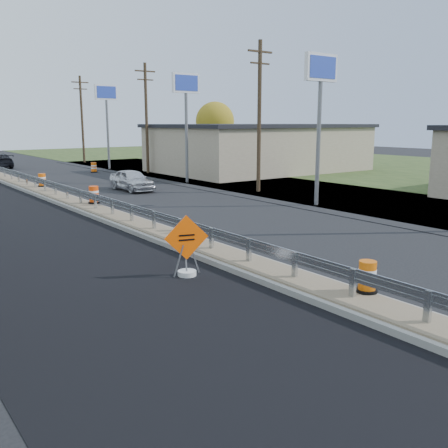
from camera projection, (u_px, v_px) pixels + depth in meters
ground at (181, 243)px, 18.59m from camera, size 140.00×140.00×0.00m
grass_verge_far at (410, 173)px, 44.00m from camera, size 40.00×120.00×0.03m
median at (96, 211)px, 24.86m from camera, size 1.60×55.00×0.23m
guardrail at (87, 196)px, 25.52m from camera, size 0.10×46.15×0.72m
retail_building_near at (259, 147)px, 46.16m from camera, size 18.50×12.50×4.27m
pylon_sign_south at (321, 82)px, 25.80m from camera, size 2.20×0.30×7.90m
pylon_sign_mid at (186, 93)px, 36.01m from camera, size 2.20×0.30×7.90m
pylon_sign_north at (106, 100)px, 47.01m from camera, size 2.20×0.30×7.90m
utility_pole_smid at (259, 114)px, 31.41m from camera, size 1.90×0.26×9.40m
utility_pole_nmid at (146, 116)px, 43.19m from camera, size 1.90×0.26×9.40m
utility_pole_north at (82, 118)px, 54.98m from camera, size 1.90×0.26×9.40m
tree_far_yellow at (215, 121)px, 59.62m from camera, size 4.62×4.62×6.86m
caution_sign at (187, 261)px, 14.55m from camera, size 1.26×0.55×1.82m
barrel_median_near at (367, 277)px, 12.50m from camera, size 0.55×0.55×0.80m
barrel_median_mid at (94, 195)px, 26.26m from camera, size 0.62×0.62×0.91m
barrel_median_far at (42, 180)px, 33.18m from camera, size 0.58×0.58×0.86m
barrel_shoulder_far at (94, 168)px, 44.84m from camera, size 0.61×0.61×0.89m
car_silver at (132, 180)px, 32.83m from camera, size 1.68×4.12×1.40m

